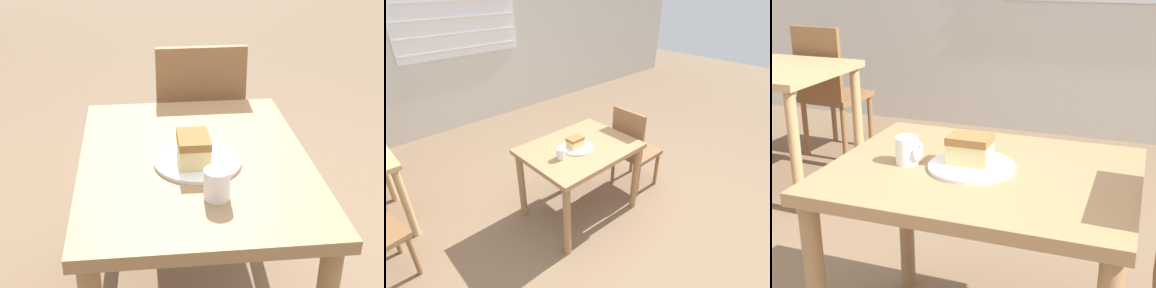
{
  "view_description": "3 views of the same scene",
  "coord_description": "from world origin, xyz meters",
  "views": [
    {
      "loc": [
        -1.45,
        0.6,
        1.5
      ],
      "look_at": [
        -0.01,
        0.45,
        0.77
      ],
      "focal_mm": 50.0,
      "sensor_mm": 36.0,
      "label": 1
    },
    {
      "loc": [
        -1.5,
        -1.19,
        1.97
      ],
      "look_at": [
        0.01,
        0.43,
        0.73
      ],
      "focal_mm": 28.0,
      "sensor_mm": 36.0,
      "label": 2
    },
    {
      "loc": [
        0.49,
        -1.02,
        1.31
      ],
      "look_at": [
        -0.05,
        0.49,
        0.76
      ],
      "focal_mm": 50.0,
      "sensor_mm": 36.0,
      "label": 3
    }
  ],
  "objects": [
    {
      "name": "cake_slice",
      "position": [
        -0.02,
        0.44,
        0.76
      ],
      "size": [
        0.13,
        0.1,
        0.09
      ],
      "color": "#E0C67F",
      "rests_on": "plate"
    },
    {
      "name": "chair_near_window",
      "position": [
        0.68,
        0.35,
        0.47
      ],
      "size": [
        0.38,
        0.38,
        0.9
      ],
      "rotation": [
        0.0,
        0.0,
        1.57
      ],
      "color": "brown",
      "rests_on": "ground_plane"
    },
    {
      "name": "plate",
      "position": [
        -0.01,
        0.43,
        0.71
      ],
      "size": [
        0.27,
        0.27,
        0.01
      ],
      "color": "white",
      "rests_on": "dining_table_near"
    },
    {
      "name": "coffee_mug",
      "position": [
        -0.21,
        0.4,
        0.75
      ],
      "size": [
        0.08,
        0.07,
        0.09
      ],
      "color": "white",
      "rests_on": "dining_table_near"
    },
    {
      "name": "dining_table_near",
      "position": [
        0.03,
        0.43,
        0.59
      ],
      "size": [
        0.94,
        0.72,
        0.7
      ],
      "color": "#9E754C",
      "rests_on": "ground_plane"
    }
  ]
}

